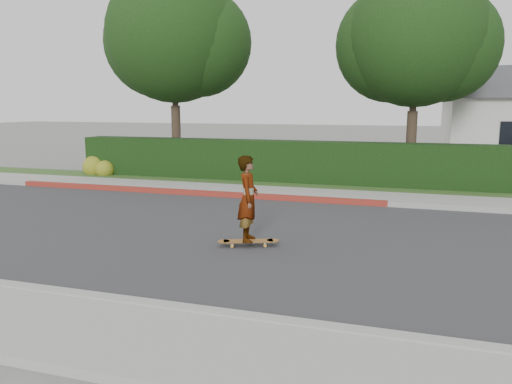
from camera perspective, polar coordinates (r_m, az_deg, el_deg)
ground at (r=10.17m, az=8.00°, el=-5.75°), size 120.00×120.00×0.00m
road at (r=10.17m, az=8.00°, el=-5.73°), size 60.00×8.00×0.01m
curb_near at (r=6.37m, az=1.66°, el=-14.74°), size 60.00×0.20×0.15m
sidewalk_near at (r=5.60m, az=-0.99°, el=-18.55°), size 60.00×1.60×0.12m
curb_far at (r=14.11m, az=10.78°, el=-1.10°), size 60.00×0.20×0.15m
curb_red_section at (r=15.48m, az=-7.91°, el=-0.04°), size 12.00×0.21×0.15m
sidewalk_far at (r=14.99m, az=11.18°, el=-0.53°), size 60.00×1.60×0.12m
planting_strip at (r=16.56m, az=11.80°, el=0.40°), size 60.00×1.60×0.10m
hedge at (r=17.59m, az=2.31°, el=3.45°), size 15.00×1.00×1.50m
flowering_shrub at (r=20.22m, az=-17.63°, el=2.65°), size 1.40×1.00×0.90m
tree_left at (r=20.64m, az=-9.19°, el=16.85°), size 5.99×5.21×8.00m
tree_center at (r=18.98m, az=17.82°, el=16.04°), size 5.66×4.84×7.44m
skateboard at (r=9.78m, az=-0.88°, el=-5.66°), size 1.20×0.65×0.11m
skateboarder at (r=9.59m, az=-0.90°, el=-0.76°), size 0.51×0.67×1.66m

